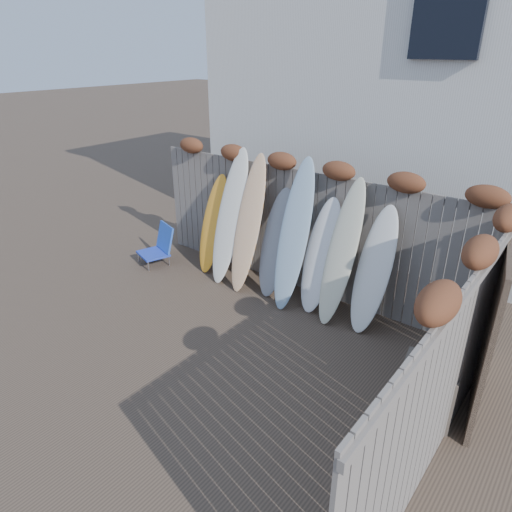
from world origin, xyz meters
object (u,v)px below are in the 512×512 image
Objects in this scene: beach_chair at (159,246)px; wooden_crate at (428,390)px; lattice_panel at (489,336)px; surfboard_0 at (213,224)px.

beach_chair is 5.40m from wooden_crate.
wooden_crate is 0.86m from lattice_panel.
wooden_crate is at bearing -8.74° from beach_chair.
lattice_panel is at bearing -6.65° from surfboard_0.
surfboard_0 is (-4.34, 1.27, 0.53)m from wooden_crate.
surfboard_0 is at bearing 159.37° from lattice_panel.
lattice_panel is (5.72, -0.39, 0.63)m from beach_chair.
surfboard_0 is (-4.73, 0.83, -0.10)m from lattice_panel.
beach_chair is 0.37× the size of lattice_panel.
beach_chair is at bearing 171.26° from wooden_crate.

